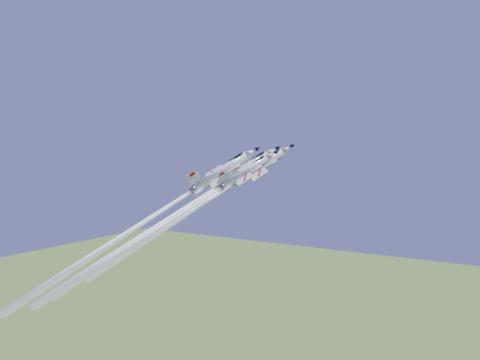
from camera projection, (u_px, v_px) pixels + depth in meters
The scene contains 4 objects.
jet_lead at pixel (196, 208), 123.52m from camera, with size 32.99×30.27×38.09m.
jet_left at pixel (163, 222), 124.80m from camera, with size 38.76×36.05×45.76m.
jet_right at pixel (171, 221), 112.31m from camera, with size 32.01×29.79×37.83m.
jet_slot at pixel (137, 226), 117.31m from camera, with size 38.26×35.46×44.91m.
Camera 1 is at (63.63, -101.97, 86.96)m, focal length 40.00 mm.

